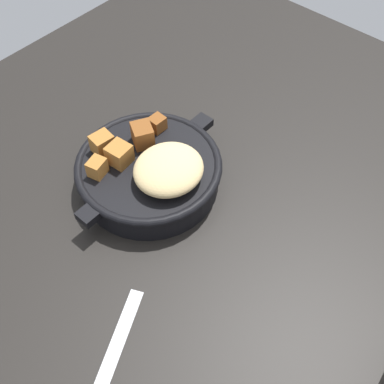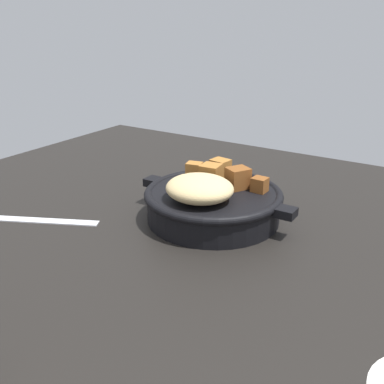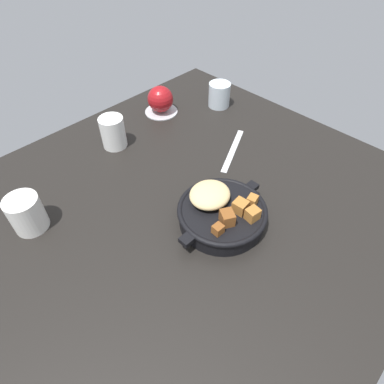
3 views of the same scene
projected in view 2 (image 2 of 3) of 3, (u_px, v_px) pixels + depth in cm
name	position (u px, v px, depth cm)	size (l,w,h in cm)	color
ground_plane	(175.00, 254.00, 57.84)	(103.28, 97.21, 2.40)	black
cast_iron_skillet	(213.00, 200.00, 63.60)	(24.08, 19.84, 7.68)	black
butter_knife	(32.00, 220.00, 64.34)	(19.78, 1.60, 0.36)	silver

